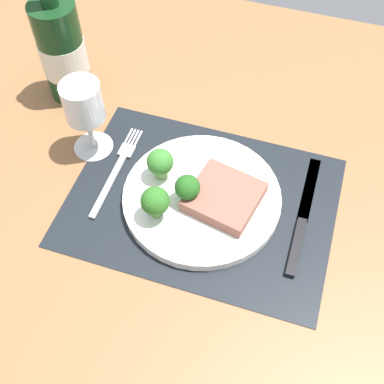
# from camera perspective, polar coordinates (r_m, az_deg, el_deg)

# --- Properties ---
(ground_plane) EXTENTS (1.40, 1.10, 0.03)m
(ground_plane) POSITION_cam_1_polar(r_m,az_deg,el_deg) (0.80, 1.11, -1.72)
(ground_plane) COLOR brown
(placemat) EXTENTS (0.42, 0.31, 0.00)m
(placemat) POSITION_cam_1_polar(r_m,az_deg,el_deg) (0.79, 1.13, -1.05)
(placemat) COLOR black
(placemat) RESTS_ON ground_plane
(plate) EXTENTS (0.25, 0.25, 0.02)m
(plate) POSITION_cam_1_polar(r_m,az_deg,el_deg) (0.78, 1.14, -0.66)
(plate) COLOR white
(plate) RESTS_ON placemat
(steak) EXTENTS (0.12, 0.12, 0.02)m
(steak) POSITION_cam_1_polar(r_m,az_deg,el_deg) (0.76, 3.70, -0.65)
(steak) COLOR #8C5647
(steak) RESTS_ON plate
(broccoli_near_fork) EXTENTS (0.04, 0.04, 0.06)m
(broccoli_near_fork) POSITION_cam_1_polar(r_m,az_deg,el_deg) (0.77, -3.70, 3.40)
(broccoli_near_fork) COLOR #6B994C
(broccoli_near_fork) RESTS_ON plate
(broccoli_back_left) EXTENTS (0.04, 0.04, 0.05)m
(broccoli_back_left) POSITION_cam_1_polar(r_m,az_deg,el_deg) (0.74, -0.54, 0.49)
(broccoli_back_left) COLOR #6B994C
(broccoli_back_left) RESTS_ON plate
(broccoli_front_edge) EXTENTS (0.04, 0.04, 0.06)m
(broccoli_front_edge) POSITION_cam_1_polar(r_m,az_deg,el_deg) (0.72, -4.28, -1.09)
(broccoli_front_edge) COLOR #5B8942
(broccoli_front_edge) RESTS_ON plate
(fork) EXTENTS (0.02, 0.19, 0.01)m
(fork) POSITION_cam_1_polar(r_m,az_deg,el_deg) (0.83, -8.70, 2.56)
(fork) COLOR silver
(fork) RESTS_ON placemat
(knife) EXTENTS (0.02, 0.23, 0.01)m
(knife) POSITION_cam_1_polar(r_m,az_deg,el_deg) (0.78, 12.56, -3.50)
(knife) COLOR black
(knife) RESTS_ON placemat
(wine_bottle) EXTENTS (0.08, 0.08, 0.28)m
(wine_bottle) POSITION_cam_1_polar(r_m,az_deg,el_deg) (0.92, -14.78, 15.62)
(wine_bottle) COLOR #143819
(wine_bottle) RESTS_ON ground_plane
(wine_glass) EXTENTS (0.07, 0.07, 0.14)m
(wine_glass) POSITION_cam_1_polar(r_m,az_deg,el_deg) (0.80, -12.40, 9.62)
(wine_glass) COLOR silver
(wine_glass) RESTS_ON ground_plane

